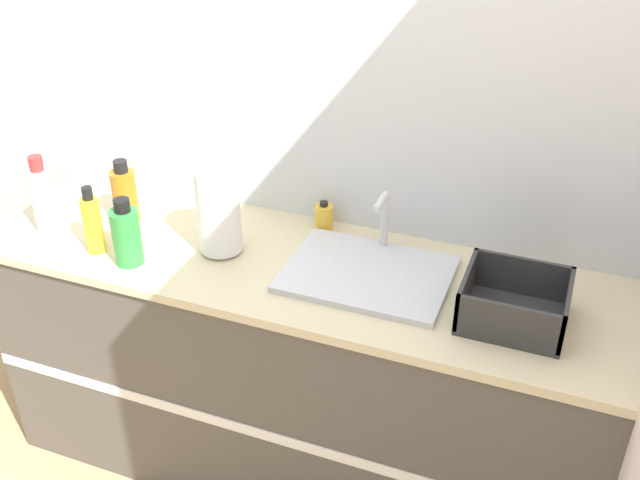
{
  "coord_description": "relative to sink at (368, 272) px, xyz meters",
  "views": [
    {
      "loc": [
        0.76,
        -1.49,
        2.14
      ],
      "look_at": [
        0.09,
        0.26,
        1.01
      ],
      "focal_mm": 42.0,
      "sensor_mm": 36.0,
      "label": 1
    }
  ],
  "objects": [
    {
      "name": "counter_cabinet",
      "position": [
        -0.23,
        -0.01,
        -0.46
      ],
      "size": [
        2.02,
        0.59,
        0.89
      ],
      "color": "#514C47",
      "rests_on": "ground_plane"
    },
    {
      "name": "bottle_green",
      "position": [
        -0.71,
        -0.19,
        0.08
      ],
      "size": [
        0.09,
        0.09,
        0.22
      ],
      "color": "#2D8C3D",
      "rests_on": "counter_cabinet"
    },
    {
      "name": "bottle_white_spray",
      "position": [
        -1.07,
        -0.12,
        0.1
      ],
      "size": [
        0.08,
        0.08,
        0.27
      ],
      "color": "white",
      "rests_on": "counter_cabinet"
    },
    {
      "name": "soap_dispenser",
      "position": [
        -0.22,
        0.22,
        0.03
      ],
      "size": [
        0.06,
        0.06,
        0.1
      ],
      "color": "gold",
      "rests_on": "counter_cabinet"
    },
    {
      "name": "dish_rack",
      "position": [
        0.44,
        -0.06,
        0.03
      ],
      "size": [
        0.28,
        0.25,
        0.13
      ],
      "color": "#2D2D2D",
      "rests_on": "counter_cabinet"
    },
    {
      "name": "bottle_amber",
      "position": [
        -0.86,
        0.03,
        0.08
      ],
      "size": [
        0.08,
        0.08,
        0.22
      ],
      "color": "#B26B19",
      "rests_on": "counter_cabinet"
    },
    {
      "name": "wall_back",
      "position": [
        -0.23,
        0.3,
        0.4
      ],
      "size": [
        4.4,
        0.06,
        2.6
      ],
      "color": "silver",
      "rests_on": "ground_plane"
    },
    {
      "name": "sink",
      "position": [
        0.0,
        0.0,
        0.0
      ],
      "size": [
        0.49,
        0.36,
        0.21
      ],
      "color": "silver",
      "rests_on": "counter_cabinet"
    },
    {
      "name": "bottle_yellow",
      "position": [
        -0.84,
        -0.17,
        0.08
      ],
      "size": [
        0.06,
        0.06,
        0.22
      ],
      "color": "yellow",
      "rests_on": "counter_cabinet"
    },
    {
      "name": "paper_towel_roll",
      "position": [
        -0.47,
        -0.03,
        0.13
      ],
      "size": [
        0.13,
        0.13,
        0.28
      ],
      "color": "#4C4C51",
      "rests_on": "counter_cabinet"
    }
  ]
}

